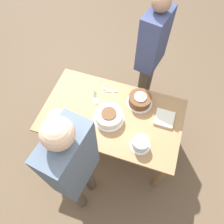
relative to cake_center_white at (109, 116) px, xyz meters
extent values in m
plane|color=brown|center=(-0.02, -0.06, -0.79)|extent=(12.00, 12.00, 0.00)
cube|color=#9E754C|center=(-0.02, -0.06, -0.06)|extent=(1.49, 0.88, 0.03)
cylinder|color=brown|center=(-0.69, -0.42, -0.44)|extent=(0.07, 0.07, 0.71)
cylinder|color=brown|center=(0.66, -0.42, -0.44)|extent=(0.07, 0.07, 0.71)
cylinder|color=brown|center=(-0.69, 0.31, -0.44)|extent=(0.07, 0.07, 0.71)
cylinder|color=brown|center=(0.66, 0.31, -0.44)|extent=(0.07, 0.07, 0.71)
cylinder|color=white|center=(0.00, 0.00, -0.05)|extent=(0.33, 0.33, 0.01)
cylinder|color=silver|center=(0.00, 0.00, 0.00)|extent=(0.29, 0.29, 0.09)
cylinder|color=brown|center=(0.00, 0.00, 0.05)|extent=(0.16, 0.16, 0.01)
cylinder|color=white|center=(-0.25, -0.30, -0.05)|extent=(0.28, 0.28, 0.01)
cylinder|color=brown|center=(-0.25, -0.30, 0.01)|extent=(0.24, 0.24, 0.10)
cylinder|color=silver|center=(-0.25, -0.30, 0.06)|extent=(0.13, 0.13, 0.01)
cylinder|color=white|center=(-0.39, 0.19, -0.05)|extent=(0.20, 0.20, 0.01)
cylinder|color=silver|center=(-0.39, 0.19, 0.01)|extent=(0.16, 0.16, 0.10)
cylinder|color=silver|center=(0.27, 0.17, -0.05)|extent=(0.06, 0.06, 0.00)
cylinder|color=silver|center=(0.27, 0.17, 0.00)|extent=(0.01, 0.01, 0.10)
cone|color=silver|center=(0.27, 0.17, 0.10)|extent=(0.04, 0.04, 0.10)
cylinder|color=silver|center=(0.21, -0.16, -0.05)|extent=(0.07, 0.07, 0.00)
cylinder|color=silver|center=(0.21, -0.16, 0.01)|extent=(0.01, 0.01, 0.11)
cone|color=silver|center=(0.21, -0.16, 0.11)|extent=(0.05, 0.05, 0.10)
cylinder|color=white|center=(0.54, 0.16, -0.05)|extent=(0.20, 0.20, 0.01)
cube|color=silver|center=(0.13, -0.35, -0.05)|extent=(0.16, 0.07, 0.00)
cube|color=silver|center=(0.11, -0.33, -0.05)|extent=(0.16, 0.07, 0.00)
cube|color=silver|center=(0.10, -0.35, -0.04)|extent=(0.17, 0.04, 0.00)
cube|color=silver|center=(-0.56, -0.18, -0.03)|extent=(0.20, 0.20, 0.03)
cylinder|color=#4C4238|center=(-0.24, -0.97, -0.39)|extent=(0.11, 0.11, 0.81)
cylinder|color=#4C4238|center=(-0.20, -0.75, -0.39)|extent=(0.11, 0.11, 0.81)
cube|color=#38426B|center=(-0.22, -0.86, 0.35)|extent=(0.30, 0.44, 0.67)
sphere|color=#997056|center=(-0.22, -0.86, 0.78)|extent=(0.18, 0.18, 0.18)
cylinder|color=#4C4238|center=(0.07, 0.78, -0.36)|extent=(0.11, 0.11, 0.86)
cylinder|color=#4C4238|center=(0.04, 0.56, -0.36)|extent=(0.11, 0.11, 0.86)
cube|color=slate|center=(0.06, 0.67, 0.43)|extent=(0.28, 0.43, 0.72)
sphere|color=#DBB293|center=(0.06, 0.67, 0.88)|extent=(0.20, 0.20, 0.20)
camera|label=1|loc=(-0.39, 1.06, 1.96)|focal=35.00mm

